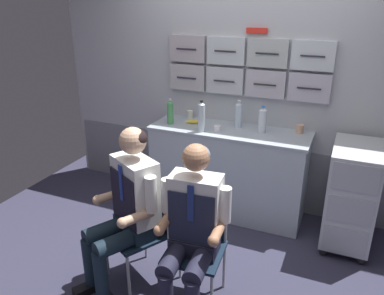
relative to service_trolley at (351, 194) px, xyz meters
The scene contains 16 objects.
ground 1.55m from the service_trolley, 138.69° to the right, with size 4.80×4.80×0.04m, color #313146.
galley_bulkhead 1.30m from the service_trolley, 159.66° to the left, with size 4.20×0.14×2.15m.
galley_counter 1.19m from the service_trolley, behind, with size 1.57×0.53×0.90m.
service_trolley is the anchor object (origin of this frame).
folding_chair_left 1.81m from the service_trolley, 143.40° to the right, with size 0.54×0.54×0.82m.
crew_member_left 1.96m from the service_trolley, 141.51° to the right, with size 0.61×0.71×1.28m.
folding_chair_right 1.49m from the service_trolley, 132.32° to the right, with size 0.43×0.44×0.82m.
crew_member_right 1.61m from the service_trolley, 128.13° to the right, with size 0.49×0.63×1.24m.
water_bottle_short 1.03m from the service_trolley, 169.70° to the left, with size 0.08×0.08×0.27m.
water_bottle_blue_cap 1.52m from the service_trolley, behind, with size 0.07×0.07×0.31m.
water_bottle_clear 1.87m from the service_trolley, behind, with size 0.06×0.06×0.26m.
water_bottle_tall 1.26m from the service_trolley, 168.93° to the left, with size 0.07×0.07×0.27m.
coffee_cup_white 1.34m from the service_trolley, behind, with size 0.07×0.07×0.06m.
coffee_cup_spare 1.77m from the service_trolley, 169.63° to the left, with size 0.07×0.07×0.09m.
paper_cup_tan 0.75m from the service_trolley, 151.45° to the left, with size 0.07×0.07×0.08m.
snack_banana 1.63m from the service_trolley, behind, with size 0.17×0.10×0.04m.
Camera 1 is at (0.98, -2.32, 2.13)m, focal length 35.74 mm.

